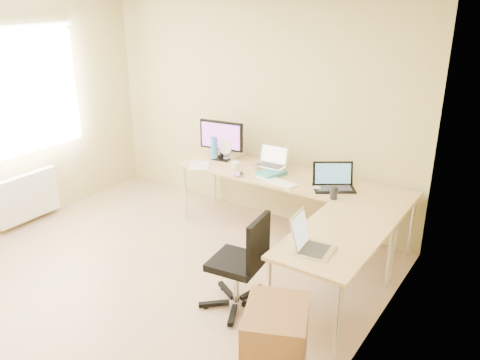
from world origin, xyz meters
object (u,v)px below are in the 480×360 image
Objects in this scene: water_bottle at (214,148)px; laptop_black at (335,177)px; keyboard at (276,181)px; mug at (235,165)px; desk_main at (290,207)px; desk_return at (334,273)px; cabinet at (275,352)px; monitor at (221,140)px; office_chair at (236,257)px; desk_fan at (227,150)px; laptop_center at (270,157)px; laptop_return at (314,237)px.

laptop_black is at bearing -2.63° from water_bottle.
keyboard is 5.08× the size of mug.
desk_main is 0.78m from mug.
keyboard is at bearing 160.81° from laptop_black.
cabinet is at bearing -86.36° from desk_return.
water_bottle is at bearing 159.63° from mug.
mug is at bearing -174.74° from keyboard.
monitor is at bearing 151.56° from desk_return.
keyboard is 2.25m from cabinet.
mug is 0.10× the size of office_chair.
desk_fan is (-1.46, 0.15, -0.01)m from laptop_black.
office_chair is (0.24, -1.44, 0.14)m from desk_main.
mug is 0.14× the size of cabinet.
monitor is 0.69m from laptop_center.
desk_fan is 1.96m from office_chair.
laptop_return is at bearing -37.48° from mug.
laptop_black is 1.19m from mug.
laptop_black is at bearing 115.27° from desk_return.
laptop_center is 0.84× the size of laptop_black.
laptop_return is at bearing -34.44° from water_bottle.
desk_fan is at bearing 139.63° from laptop_black.
laptop_return reaches higher than desk_return.
cabinet is (0.81, -0.71, -0.14)m from office_chair.
desk_return is at bearing -14.85° from laptop_return.
mug is (-1.18, -0.08, -0.09)m from laptop_black.
laptop_return is at bearing -107.48° from laptop_black.
keyboard is 1.50m from laptop_return.
mug reaches higher than desk_return.
laptop_black is at bearing -9.09° from laptop_center.
desk_return is 2.33m from water_bottle.
cabinet is (0.52, -2.08, -0.50)m from laptop_black.
water_bottle reaches higher than laptop_return.
desk_main is 7.56× the size of laptop_center.
water_bottle is (-2.03, 1.01, 0.51)m from desk_return.
desk_main is 1.70m from laptop_return.
laptop_black is 1.47m from desk_fan.
desk_fan is at bearing 108.35° from cabinet.
desk_return is at bearing -32.24° from desk_fan.
desk_return is at bearing -23.67° from keyboard.
desk_return is at bearing -41.08° from laptop_center.
laptop_center is 0.72× the size of keyboard.
keyboard is (0.93, -0.28, -0.23)m from monitor.
desk_fan is 2.35m from laptop_return.
cabinet is (1.70, -2.01, -0.41)m from mug.
monitor is 1.15× the size of keyboard.
desk_main is 11.13× the size of desk_fan.
laptop_return is (0.39, -1.28, -0.01)m from laptop_black.
laptop_center is 2.63m from cabinet.
mug reaches higher than desk_main.
laptop_return is 0.51× the size of cabinet.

